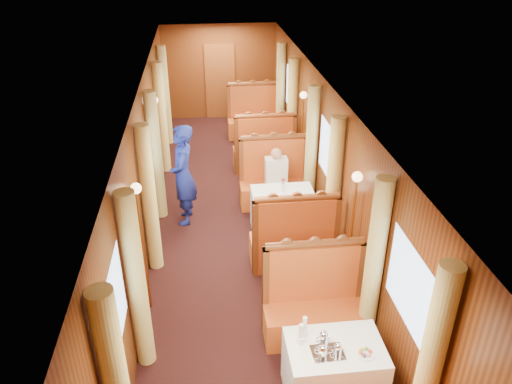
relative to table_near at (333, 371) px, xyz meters
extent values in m
cube|color=brown|center=(-0.75, 9.47, 0.62)|extent=(0.80, 0.04, 2.00)
cube|color=white|center=(0.00, 0.00, 0.00)|extent=(1.05, 0.72, 0.75)
cube|color=#A92C12|center=(0.00, 0.95, -0.15)|extent=(1.30, 0.55, 0.45)
cube|color=#A92C12|center=(0.00, 1.17, 0.48)|extent=(1.30, 0.12, 0.80)
cylinder|color=brown|center=(0.00, 1.17, 0.92)|extent=(1.23, 0.10, 0.10)
cube|color=white|center=(0.00, 3.50, 0.00)|extent=(1.05, 0.72, 0.75)
cube|color=#A92C12|center=(0.00, 2.55, -0.15)|extent=(1.30, 0.55, 0.45)
cube|color=#A92C12|center=(0.00, 2.33, 0.48)|extent=(1.30, 0.12, 0.80)
cylinder|color=brown|center=(0.00, 2.33, 0.92)|extent=(1.23, 0.10, 0.10)
cube|color=#A92C12|center=(0.00, 4.45, -0.15)|extent=(1.30, 0.55, 0.45)
cube|color=#A92C12|center=(0.00, 4.67, 0.48)|extent=(1.30, 0.12, 0.80)
cylinder|color=brown|center=(0.00, 4.67, 0.92)|extent=(1.23, 0.10, 0.10)
cube|color=white|center=(0.00, 7.00, 0.00)|extent=(1.05, 0.72, 0.75)
cube|color=#A92C12|center=(0.00, 6.05, -0.15)|extent=(1.30, 0.55, 0.45)
cube|color=#A92C12|center=(0.00, 5.83, 0.48)|extent=(1.30, 0.12, 0.80)
cylinder|color=brown|center=(0.00, 5.83, 0.92)|extent=(1.23, 0.10, 0.10)
cube|color=#A92C12|center=(0.00, 7.95, -0.15)|extent=(1.30, 0.55, 0.45)
cube|color=#A92C12|center=(0.00, 8.16, 0.48)|extent=(1.30, 0.12, 0.80)
cylinder|color=brown|center=(0.00, 8.16, 0.92)|extent=(1.23, 0.10, 0.10)
cube|color=silver|center=(-0.11, -0.08, 0.38)|extent=(0.35, 0.27, 0.01)
cylinder|color=white|center=(0.27, -0.14, 0.38)|extent=(0.21, 0.21, 0.01)
cylinder|color=white|center=(-0.37, 0.09, 0.42)|extent=(0.08, 0.08, 0.08)
cylinder|color=white|center=(-0.37, 0.09, 0.55)|extent=(0.05, 0.05, 0.18)
cylinder|color=white|center=(-0.31, 0.19, 0.42)|extent=(0.08, 0.08, 0.08)
cylinder|color=white|center=(-0.31, 0.19, 0.55)|extent=(0.05, 0.05, 0.18)
cylinder|color=silver|center=(0.00, 3.53, 0.45)|extent=(0.06, 0.06, 0.14)
cylinder|color=silver|center=(0.01, 6.98, 0.45)|extent=(0.06, 0.06, 0.14)
cylinder|color=#E2D274|center=(-2.13, 0.78, 0.80)|extent=(0.22, 0.22, 2.35)
cylinder|color=#E2D274|center=(0.63, -0.78, 0.80)|extent=(0.22, 0.22, 2.35)
cylinder|color=#E2D274|center=(0.63, 0.78, 0.80)|extent=(0.22, 0.22, 2.35)
cylinder|color=#E2D274|center=(-2.13, 2.72, 0.80)|extent=(0.22, 0.22, 2.35)
cylinder|color=#E2D274|center=(-2.13, 4.28, 0.80)|extent=(0.22, 0.22, 2.35)
cylinder|color=#E2D274|center=(0.63, 2.72, 0.80)|extent=(0.22, 0.22, 2.35)
cylinder|color=#E2D274|center=(0.63, 4.28, 0.80)|extent=(0.22, 0.22, 2.35)
cylinder|color=#E2D274|center=(-2.13, 6.22, 0.80)|extent=(0.22, 0.22, 2.35)
cylinder|color=#E2D274|center=(-2.13, 7.78, 0.80)|extent=(0.22, 0.22, 2.35)
cylinder|color=#E2D274|center=(0.63, 6.22, 0.80)|extent=(0.22, 0.22, 2.35)
cylinder|color=#E2D274|center=(0.63, 7.78, 0.80)|extent=(0.22, 0.22, 2.35)
cylinder|color=#BF8C3F|center=(-2.15, 1.75, 0.55)|extent=(0.04, 0.04, 1.85)
sphere|color=#FFD18C|center=(-2.15, 1.75, 1.50)|extent=(0.14, 0.14, 0.14)
cylinder|color=#BF8C3F|center=(0.65, 1.75, 0.55)|extent=(0.04, 0.04, 1.85)
sphere|color=#FFD18C|center=(0.65, 1.75, 1.50)|extent=(0.14, 0.14, 0.14)
cylinder|color=#BF8C3F|center=(-2.15, 5.25, 0.55)|extent=(0.04, 0.04, 1.85)
sphere|color=#FFD18C|center=(-2.15, 5.25, 1.50)|extent=(0.14, 0.14, 0.14)
cylinder|color=#BF8C3F|center=(0.65, 5.25, 0.55)|extent=(0.04, 0.04, 1.85)
sphere|color=#FFD18C|center=(0.65, 5.25, 1.50)|extent=(0.14, 0.14, 0.14)
imported|color=navy|center=(-1.67, 4.04, 0.53)|extent=(0.47, 0.68, 1.82)
cube|color=beige|center=(0.00, 4.31, 0.38)|extent=(0.40, 0.24, 0.55)
sphere|color=tan|center=(0.00, 4.31, 0.74)|extent=(0.20, 0.20, 0.20)
cube|color=beige|center=(0.00, 4.14, 0.15)|extent=(0.36, 0.30, 0.14)
camera|label=1|loc=(-1.30, -3.80, 4.37)|focal=35.00mm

